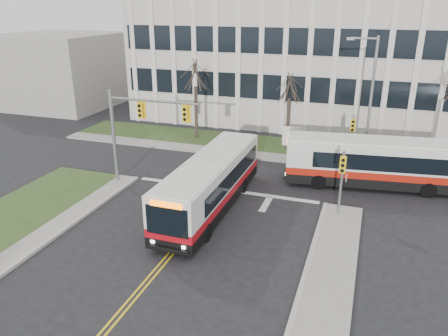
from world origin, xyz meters
TOP-DOWN VIEW (x-y plane):
  - ground at (0.00, 0.00)m, footprint 120.00×120.00m
  - sidewalk_cross at (5.00, 15.20)m, footprint 44.00×1.60m
  - building_lawn at (5.00, 18.00)m, footprint 44.00×5.00m
  - office_building at (5.00, 30.00)m, footprint 40.00×16.00m
  - building_annex at (-26.00, 26.00)m, footprint 12.00×12.00m
  - mast_arm_signal at (-5.62, 7.16)m, footprint 6.11×0.38m
  - signal_pole_near at (7.20, 6.90)m, footprint 0.34×0.39m
  - signal_pole_far at (7.20, 15.40)m, footprint 0.34×0.39m
  - streetlight at (8.03, 16.20)m, footprint 2.15×0.25m
  - directory_sign at (2.50, 17.50)m, footprint 1.50×0.12m
  - tree_left at (-6.00, 18.00)m, footprint 1.80×1.80m
  - tree_mid at (2.00, 18.20)m, footprint 1.80×1.80m
  - bus_main at (0.08, 5.43)m, footprint 2.49×11.28m
  - bus_cross at (9.15, 11.95)m, footprint 11.90×4.06m

SIDE VIEW (x-z plane):
  - ground at x=0.00m, z-range 0.00..0.00m
  - building_lawn at x=5.00m, z-range 0.00..0.12m
  - sidewalk_cross at x=5.00m, z-range 0.00..0.14m
  - directory_sign at x=2.50m, z-range 0.17..2.17m
  - bus_main at x=0.08m, z-range 0.00..3.01m
  - bus_cross at x=9.15m, z-range 0.00..3.11m
  - signal_pole_near at x=7.20m, z-range 0.60..4.40m
  - signal_pole_far at x=7.20m, z-range 0.60..4.40m
  - building_annex at x=-26.00m, z-range 0.00..8.00m
  - mast_arm_signal at x=-5.62m, z-range 1.16..7.36m
  - tree_mid at x=2.00m, z-range 1.47..8.29m
  - streetlight at x=8.03m, z-range 0.59..9.79m
  - tree_left at x=-6.00m, z-range 1.66..9.36m
  - office_building at x=5.00m, z-range 0.00..12.00m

